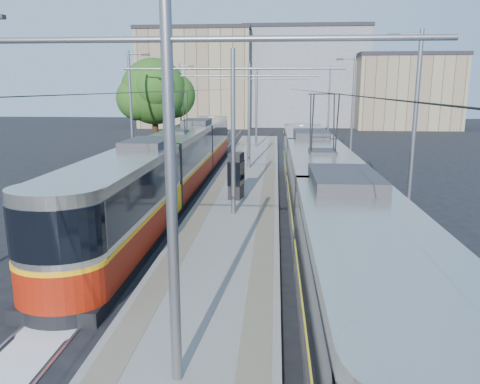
{
  "coord_description": "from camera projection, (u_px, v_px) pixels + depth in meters",
  "views": [
    {
      "loc": [
        1.8,
        -11.85,
        5.73
      ],
      "look_at": [
        0.4,
        6.58,
        1.6
      ],
      "focal_mm": 35.0,
      "sensor_mm": 36.0,
      "label": 1
    }
  ],
  "objects": [
    {
      "name": "ground",
      "position": [
        208.0,
        300.0,
        12.91
      ],
      "size": [
        160.0,
        160.0,
        0.0
      ],
      "primitive_type": "plane",
      "color": "black",
      "rests_on": "ground"
    },
    {
      "name": "platform",
      "position": [
        246.0,
        178.0,
        29.42
      ],
      "size": [
        4.0,
        50.0,
        0.3
      ],
      "primitive_type": "cube",
      "color": "gray",
      "rests_on": "ground"
    },
    {
      "name": "tactile_strip_left",
      "position": [
        223.0,
        176.0,
        29.49
      ],
      "size": [
        0.7,
        50.0,
        0.01
      ],
      "primitive_type": "cube",
      "color": "gray",
      "rests_on": "platform"
    },
    {
      "name": "tactile_strip_right",
      "position": [
        269.0,
        176.0,
        29.28
      ],
      "size": [
        0.7,
        50.0,
        0.01
      ],
      "primitive_type": "cube",
      "color": "gray",
      "rests_on": "platform"
    },
    {
      "name": "rails",
      "position": [
        246.0,
        180.0,
        29.45
      ],
      "size": [
        8.71,
        70.0,
        0.03
      ],
      "color": "gray",
      "rests_on": "ground"
    },
    {
      "name": "track_arrow",
      "position": [
        25.0,
        355.0,
        10.26
      ],
      "size": [
        1.2,
        5.0,
        0.01
      ],
      "primitive_type": "cube",
      "color": "silver",
      "rests_on": "ground"
    },
    {
      "name": "tram_left",
      "position": [
        179.0,
        161.0,
        26.24
      ],
      "size": [
        2.43,
        31.63,
        5.5
      ],
      "color": "black",
      "rests_on": "ground"
    },
    {
      "name": "tram_right",
      "position": [
        321.0,
        189.0,
        18.2
      ],
      "size": [
        2.43,
        30.02,
        5.5
      ],
      "color": "black",
      "rests_on": "ground"
    },
    {
      "name": "catenary",
      "position": [
        243.0,
        110.0,
        25.7
      ],
      "size": [
        9.2,
        70.0,
        7.0
      ],
      "color": "slate",
      "rests_on": "platform"
    },
    {
      "name": "street_lamps",
      "position": [
        250.0,
        110.0,
        32.43
      ],
      "size": [
        15.18,
        38.22,
        8.0
      ],
      "color": "slate",
      "rests_on": "ground"
    },
    {
      "name": "shelter",
      "position": [
        236.0,
        175.0,
        23.24
      ],
      "size": [
        0.8,
        1.13,
        2.29
      ],
      "rotation": [
        0.0,
        0.0,
        -0.16
      ],
      "color": "black",
      "rests_on": "platform"
    },
    {
      "name": "tree",
      "position": [
        159.0,
        93.0,
        35.4
      ],
      "size": [
        5.45,
        5.04,
        7.92
      ],
      "color": "#382314",
      "rests_on": "ground"
    },
    {
      "name": "building_left",
      "position": [
        198.0,
        79.0,
        70.49
      ],
      "size": [
        16.32,
        12.24,
        14.1
      ],
      "color": "gray",
      "rests_on": "ground"
    },
    {
      "name": "building_centre",
      "position": [
        303.0,
        77.0,
        73.15
      ],
      "size": [
        18.36,
        14.28,
        14.57
      ],
      "color": "gray",
      "rests_on": "ground"
    },
    {
      "name": "building_right",
      "position": [
        404.0,
        91.0,
        66.74
      ],
      "size": [
        14.28,
        10.2,
        10.38
      ],
      "color": "gray",
      "rests_on": "ground"
    }
  ]
}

